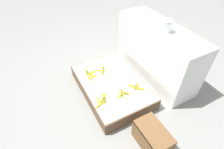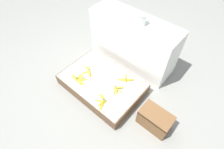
{
  "view_description": "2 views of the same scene",
  "coord_description": "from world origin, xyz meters",
  "px_view_note": "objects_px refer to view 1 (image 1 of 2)",
  "views": [
    {
      "loc": [
        1.45,
        -0.77,
        1.79
      ],
      "look_at": [
        0.04,
        -0.01,
        0.33
      ],
      "focal_mm": 28.0,
      "sensor_mm": 36.0,
      "label": 1
    },
    {
      "loc": [
        1.08,
        -1.03,
        2.09
      ],
      "look_at": [
        0.14,
        0.05,
        0.36
      ],
      "focal_mm": 28.0,
      "sensor_mm": 36.0,
      "label": 2
    }
  ],
  "objects_px": {
    "banana_bunch_back_midleft": "(136,87)",
    "foam_tray_white": "(152,18)",
    "banana_bunch_middle_midleft": "(123,93)",
    "banana_bunch_middle_left": "(102,69)",
    "glass_jar": "(166,26)",
    "banana_bunch_front_midleft": "(102,100)",
    "banana_bunch_front_left": "(89,74)",
    "wooden_crate": "(152,137)"
  },
  "relations": [
    {
      "from": "wooden_crate",
      "to": "banana_bunch_middle_midleft",
      "type": "bearing_deg",
      "value": 179.24
    },
    {
      "from": "wooden_crate",
      "to": "banana_bunch_front_left",
      "type": "bearing_deg",
      "value": -168.82
    },
    {
      "from": "wooden_crate",
      "to": "banana_bunch_back_midleft",
      "type": "relative_size",
      "value": 1.86
    },
    {
      "from": "banana_bunch_front_midleft",
      "to": "foam_tray_white",
      "type": "relative_size",
      "value": 0.99
    },
    {
      "from": "banana_bunch_middle_midleft",
      "to": "foam_tray_white",
      "type": "relative_size",
      "value": 0.98
    },
    {
      "from": "banana_bunch_front_left",
      "to": "banana_bunch_front_midleft",
      "type": "distance_m",
      "value": 0.48
    },
    {
      "from": "banana_bunch_front_left",
      "to": "banana_bunch_middle_midleft",
      "type": "relative_size",
      "value": 1.2
    },
    {
      "from": "wooden_crate",
      "to": "banana_bunch_middle_midleft",
      "type": "xyz_separation_m",
      "value": [
        -0.6,
        0.01,
        0.07
      ]
    },
    {
      "from": "wooden_crate",
      "to": "glass_jar",
      "type": "bearing_deg",
      "value": 139.01
    },
    {
      "from": "wooden_crate",
      "to": "foam_tray_white",
      "type": "height_order",
      "value": "foam_tray_white"
    },
    {
      "from": "banana_bunch_front_midleft",
      "to": "glass_jar",
      "type": "bearing_deg",
      "value": 99.15
    },
    {
      "from": "banana_bunch_front_midleft",
      "to": "banana_bunch_back_midleft",
      "type": "xyz_separation_m",
      "value": [
        0.01,
        0.47,
        -0.0
      ]
    },
    {
      "from": "banana_bunch_back_midleft",
      "to": "banana_bunch_middle_midleft",
      "type": "bearing_deg",
      "value": -86.02
    },
    {
      "from": "banana_bunch_front_midleft",
      "to": "banana_bunch_front_left",
      "type": "bearing_deg",
      "value": 175.33
    },
    {
      "from": "banana_bunch_back_midleft",
      "to": "foam_tray_white",
      "type": "xyz_separation_m",
      "value": [
        -0.53,
        0.55,
        0.58
      ]
    },
    {
      "from": "banana_bunch_middle_left",
      "to": "glass_jar",
      "type": "relative_size",
      "value": 1.55
    },
    {
      "from": "banana_bunch_back_midleft",
      "to": "foam_tray_white",
      "type": "bearing_deg",
      "value": 133.84
    },
    {
      "from": "banana_bunch_front_midleft",
      "to": "banana_bunch_back_midleft",
      "type": "bearing_deg",
      "value": 88.66
    },
    {
      "from": "banana_bunch_front_midleft",
      "to": "banana_bunch_middle_left",
      "type": "height_order",
      "value": "banana_bunch_front_midleft"
    },
    {
      "from": "glass_jar",
      "to": "foam_tray_white",
      "type": "height_order",
      "value": "glass_jar"
    },
    {
      "from": "wooden_crate",
      "to": "glass_jar",
      "type": "xyz_separation_m",
      "value": [
        -0.78,
        0.68,
        0.71
      ]
    },
    {
      "from": "banana_bunch_front_left",
      "to": "glass_jar",
      "type": "bearing_deg",
      "value": 69.7
    },
    {
      "from": "banana_bunch_front_midleft",
      "to": "banana_bunch_middle_midleft",
      "type": "xyz_separation_m",
      "value": [
        0.03,
        0.27,
        -0.01
      ]
    },
    {
      "from": "banana_bunch_middle_left",
      "to": "glass_jar",
      "type": "xyz_separation_m",
      "value": [
        0.34,
        0.7,
        0.64
      ]
    },
    {
      "from": "banana_bunch_back_midleft",
      "to": "foam_tray_white",
      "type": "relative_size",
      "value": 0.96
    },
    {
      "from": "foam_tray_white",
      "to": "banana_bunch_middle_left",
      "type": "bearing_deg",
      "value": -88.04
    },
    {
      "from": "banana_bunch_middle_left",
      "to": "banana_bunch_back_midleft",
      "type": "height_order",
      "value": "banana_bunch_middle_left"
    },
    {
      "from": "banana_bunch_front_midleft",
      "to": "foam_tray_white",
      "type": "bearing_deg",
      "value": 116.9
    },
    {
      "from": "banana_bunch_middle_midleft",
      "to": "foam_tray_white",
      "type": "distance_m",
      "value": 1.1
    },
    {
      "from": "banana_bunch_middle_midleft",
      "to": "banana_bunch_back_midleft",
      "type": "relative_size",
      "value": 1.02
    },
    {
      "from": "banana_bunch_middle_midleft",
      "to": "banana_bunch_middle_left",
      "type": "bearing_deg",
      "value": -176.63
    },
    {
      "from": "banana_bunch_middle_midleft",
      "to": "banana_bunch_back_midleft",
      "type": "bearing_deg",
      "value": 93.98
    },
    {
      "from": "banana_bunch_middle_left",
      "to": "foam_tray_white",
      "type": "height_order",
      "value": "foam_tray_white"
    },
    {
      "from": "wooden_crate",
      "to": "banana_bunch_back_midleft",
      "type": "distance_m",
      "value": 0.66
    },
    {
      "from": "banana_bunch_middle_midleft",
      "to": "foam_tray_white",
      "type": "bearing_deg",
      "value": 125.74
    },
    {
      "from": "banana_bunch_front_midleft",
      "to": "banana_bunch_middle_left",
      "type": "distance_m",
      "value": 0.55
    },
    {
      "from": "banana_bunch_front_left",
      "to": "banana_bunch_middle_midleft",
      "type": "xyz_separation_m",
      "value": [
        0.51,
        0.23,
        -0.01
      ]
    },
    {
      "from": "banana_bunch_middle_midleft",
      "to": "foam_tray_white",
      "type": "xyz_separation_m",
      "value": [
        -0.55,
        0.76,
        0.58
      ]
    },
    {
      "from": "banana_bunch_front_midleft",
      "to": "banana_bunch_middle_midleft",
      "type": "relative_size",
      "value": 1.01
    },
    {
      "from": "banana_bunch_middle_midleft",
      "to": "foam_tray_white",
      "type": "height_order",
      "value": "foam_tray_white"
    },
    {
      "from": "foam_tray_white",
      "to": "glass_jar",
      "type": "bearing_deg",
      "value": -13.51
    },
    {
      "from": "banana_bunch_front_left",
      "to": "banana_bunch_middle_midleft",
      "type": "height_order",
      "value": "banana_bunch_front_left"
    }
  ]
}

